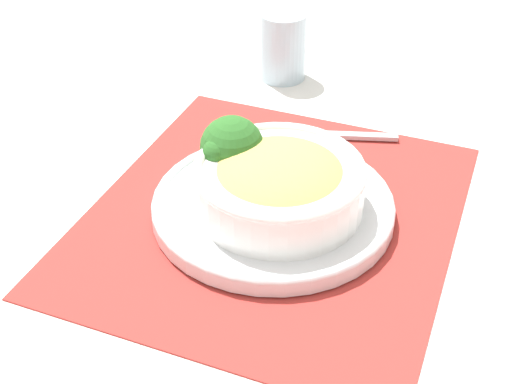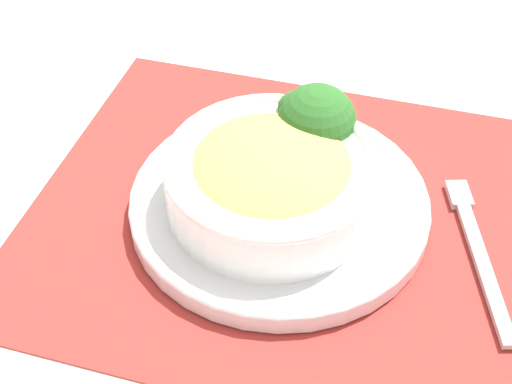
% 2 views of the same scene
% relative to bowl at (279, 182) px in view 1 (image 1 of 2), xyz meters
% --- Properties ---
extents(ground_plane, '(4.00, 4.00, 0.00)m').
position_rel_bowl_xyz_m(ground_plane, '(0.01, 0.01, -0.05)').
color(ground_plane, white).
extents(placemat, '(0.47, 0.42, 0.00)m').
position_rel_bowl_xyz_m(placemat, '(0.01, 0.01, -0.05)').
color(placemat, '#B2332D').
rests_on(placemat, ground_plane).
extents(plate, '(0.27, 0.27, 0.02)m').
position_rel_bowl_xyz_m(plate, '(0.01, 0.01, -0.04)').
color(plate, silver).
rests_on(plate, placemat).
extents(bowl, '(0.19, 0.19, 0.06)m').
position_rel_bowl_xyz_m(bowl, '(0.00, 0.00, 0.00)').
color(bowl, white).
rests_on(bowl, plate).
extents(broccoli_floret, '(0.07, 0.07, 0.08)m').
position_rel_bowl_xyz_m(broccoli_floret, '(0.03, 0.06, 0.01)').
color(broccoli_floret, '#84AD5B').
rests_on(broccoli_floret, plate).
extents(carrot_slice_near, '(0.04, 0.04, 0.01)m').
position_rel_bowl_xyz_m(carrot_slice_near, '(-0.00, 0.06, -0.03)').
color(carrot_slice_near, orange).
rests_on(carrot_slice_near, plate).
extents(carrot_slice_middle, '(0.04, 0.04, 0.01)m').
position_rel_bowl_xyz_m(carrot_slice_middle, '(-0.01, 0.06, -0.03)').
color(carrot_slice_middle, orange).
rests_on(carrot_slice_middle, plate).
extents(carrot_slice_far, '(0.04, 0.04, 0.01)m').
position_rel_bowl_xyz_m(carrot_slice_far, '(-0.03, 0.05, -0.03)').
color(carrot_slice_far, orange).
rests_on(carrot_slice_far, plate).
extents(water_glass, '(0.07, 0.07, 0.10)m').
position_rel_bowl_xyz_m(water_glass, '(0.34, 0.10, -0.01)').
color(water_glass, silver).
rests_on(water_glass, ground_plane).
extents(fork, '(0.06, 0.18, 0.01)m').
position_rel_bowl_xyz_m(fork, '(0.18, 0.01, -0.05)').
color(fork, '#B7B7BC').
rests_on(fork, placemat).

